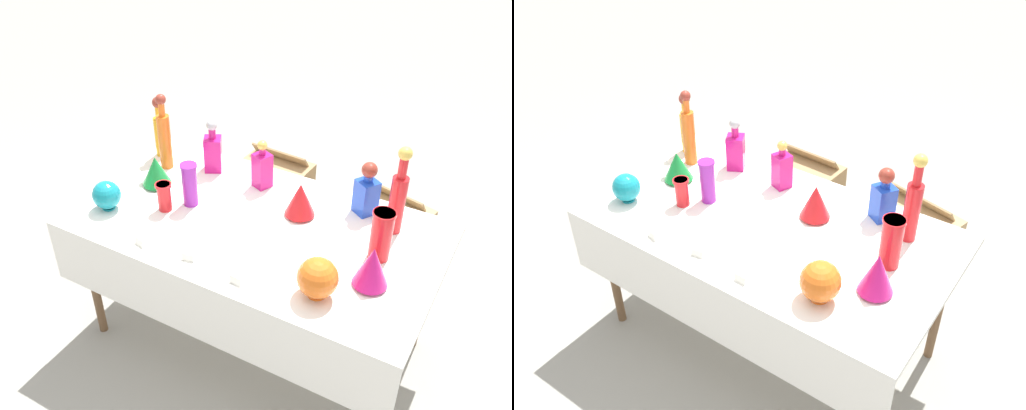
% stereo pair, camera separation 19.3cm
% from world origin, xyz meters
% --- Properties ---
extents(ground_plane, '(40.00, 40.00, 0.00)m').
position_xyz_m(ground_plane, '(0.00, 0.00, 0.00)').
color(ground_plane, gray).
extents(display_table, '(1.68, 0.94, 0.76)m').
position_xyz_m(display_table, '(0.00, -0.04, 0.70)').
color(display_table, white).
rests_on(display_table, ground).
extents(tall_bottle_0, '(0.07, 0.07, 0.34)m').
position_xyz_m(tall_bottle_0, '(-0.75, 0.29, 0.91)').
color(tall_bottle_0, orange).
rests_on(tall_bottle_0, display_table).
extents(tall_bottle_1, '(0.07, 0.07, 0.43)m').
position_xyz_m(tall_bottle_1, '(0.56, 0.26, 0.94)').
color(tall_bottle_1, red).
rests_on(tall_bottle_1, display_table).
extents(tall_bottle_2, '(0.07, 0.07, 0.41)m').
position_xyz_m(tall_bottle_2, '(-0.65, 0.20, 0.94)').
color(tall_bottle_2, orange).
rests_on(tall_bottle_2, display_table).
extents(square_decanter_0, '(0.12, 0.12, 0.27)m').
position_xyz_m(square_decanter_0, '(0.40, 0.33, 0.88)').
color(square_decanter_0, blue).
rests_on(square_decanter_0, display_table).
extents(square_decanter_1, '(0.12, 0.12, 0.29)m').
position_xyz_m(square_decanter_1, '(-0.42, 0.30, 0.87)').
color(square_decanter_1, '#C61972').
rests_on(square_decanter_1, display_table).
extents(square_decanter_2, '(0.10, 0.10, 0.26)m').
position_xyz_m(square_decanter_2, '(-0.13, 0.28, 0.87)').
color(square_decanter_2, '#C61972').
rests_on(square_decanter_2, display_table).
extents(slender_vase_0, '(0.10, 0.10, 0.23)m').
position_xyz_m(slender_vase_0, '(0.57, 0.05, 0.88)').
color(slender_vase_0, red).
rests_on(slender_vase_0, display_table).
extents(slender_vase_1, '(0.08, 0.08, 0.22)m').
position_xyz_m(slender_vase_1, '(-0.35, -0.02, 0.88)').
color(slender_vase_1, purple).
rests_on(slender_vase_1, display_table).
extents(slender_vase_2, '(0.08, 0.08, 0.14)m').
position_xyz_m(slender_vase_2, '(-0.43, -0.12, 0.84)').
color(slender_vase_2, red).
rests_on(slender_vase_2, display_table).
extents(fluted_vase_0, '(0.15, 0.15, 0.16)m').
position_xyz_m(fluted_vase_0, '(-0.59, 0.03, 0.84)').
color(fluted_vase_0, '#198C38').
rests_on(fluted_vase_0, display_table).
extents(fluted_vase_1, '(0.14, 0.14, 0.19)m').
position_xyz_m(fluted_vase_1, '(0.60, -0.14, 0.86)').
color(fluted_vase_1, '#C61972').
rests_on(fluted_vase_1, display_table).
extents(fluted_vase_2, '(0.14, 0.14, 0.17)m').
position_xyz_m(fluted_vase_2, '(0.15, 0.15, 0.85)').
color(fluted_vase_2, red).
rests_on(fluted_vase_2, display_table).
extents(round_bowl_0, '(0.16, 0.16, 0.17)m').
position_xyz_m(round_bowl_0, '(0.44, -0.29, 0.85)').
color(round_bowl_0, orange).
rests_on(round_bowl_0, display_table).
extents(round_bowl_1, '(0.13, 0.13, 0.14)m').
position_xyz_m(round_bowl_1, '(-0.67, -0.24, 0.83)').
color(round_bowl_1, teal).
rests_on(round_bowl_1, display_table).
extents(price_tag_left, '(0.06, 0.02, 0.03)m').
position_xyz_m(price_tag_left, '(-0.12, -0.37, 0.78)').
color(price_tag_left, white).
rests_on(price_tag_left, display_table).
extents(price_tag_center, '(0.06, 0.02, 0.03)m').
position_xyz_m(price_tag_center, '(0.13, -0.39, 0.78)').
color(price_tag_center, white).
rests_on(price_tag_center, display_table).
extents(price_tag_right, '(0.06, 0.03, 0.03)m').
position_xyz_m(price_tag_right, '(-0.36, -0.39, 0.78)').
color(price_tag_right, white).
rests_on(price_tag_right, display_table).
extents(cardboard_box_behind_left, '(0.59, 0.51, 0.36)m').
position_xyz_m(cardboard_box_behind_left, '(0.31, 1.09, 0.14)').
color(cardboard_box_behind_left, tan).
rests_on(cardboard_box_behind_left, ground).
extents(cardboard_box_behind_right, '(0.48, 0.45, 0.44)m').
position_xyz_m(cardboard_box_behind_right, '(-0.47, 1.04, 0.18)').
color(cardboard_box_behind_right, tan).
rests_on(cardboard_box_behind_right, ground).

